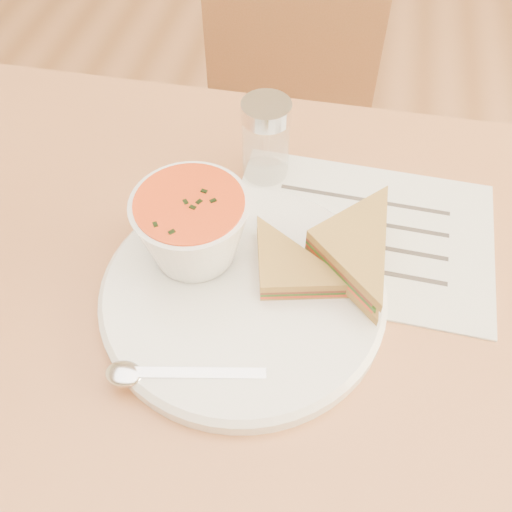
% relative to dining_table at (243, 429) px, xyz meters
% --- Properties ---
extents(floor, '(5.00, 6.00, 0.01)m').
position_rel_dining_table_xyz_m(floor, '(0.00, 0.00, -0.38)').
color(floor, brown).
rests_on(floor, ground).
extents(dining_table, '(1.00, 0.70, 0.75)m').
position_rel_dining_table_xyz_m(dining_table, '(0.00, 0.00, 0.00)').
color(dining_table, brown).
rests_on(dining_table, floor).
extents(chair_far, '(0.38, 0.38, 0.82)m').
position_rel_dining_table_xyz_m(chair_far, '(-0.04, 0.57, 0.04)').
color(chair_far, brown).
rests_on(chair_far, floor).
extents(plate, '(0.36, 0.36, 0.02)m').
position_rel_dining_table_xyz_m(plate, '(0.01, -0.00, 0.38)').
color(plate, white).
rests_on(plate, dining_table).
extents(soup_bowl, '(0.13, 0.13, 0.08)m').
position_rel_dining_table_xyz_m(soup_bowl, '(-0.05, 0.03, 0.43)').
color(soup_bowl, white).
rests_on(soup_bowl, plate).
extents(sandwich_half_a, '(0.11, 0.11, 0.03)m').
position_rel_dining_table_xyz_m(sandwich_half_a, '(0.03, -0.02, 0.41)').
color(sandwich_half_a, '#B18C3E').
rests_on(sandwich_half_a, plate).
extents(sandwich_half_b, '(0.16, 0.16, 0.04)m').
position_rel_dining_table_xyz_m(sandwich_half_b, '(0.06, 0.05, 0.42)').
color(sandwich_half_b, '#B18C3E').
rests_on(sandwich_half_b, plate).
extents(spoon, '(0.18, 0.07, 0.01)m').
position_rel_dining_table_xyz_m(spoon, '(-0.03, -0.11, 0.40)').
color(spoon, silver).
rests_on(spoon, plate).
extents(paper_menu, '(0.31, 0.23, 0.00)m').
position_rel_dining_table_xyz_m(paper_menu, '(0.12, 0.11, 0.38)').
color(paper_menu, white).
rests_on(paper_menu, dining_table).
extents(condiment_shaker, '(0.07, 0.07, 0.11)m').
position_rel_dining_table_xyz_m(condiment_shaker, '(-0.00, 0.19, 0.43)').
color(condiment_shaker, silver).
rests_on(condiment_shaker, dining_table).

